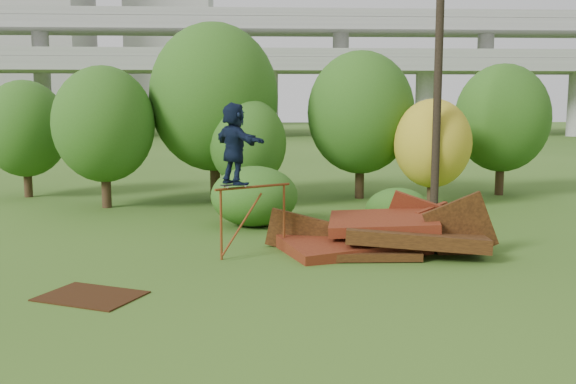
{
  "coord_description": "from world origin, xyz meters",
  "views": [
    {
      "loc": [
        -1.61,
        -13.42,
        3.72
      ],
      "look_at": [
        -0.8,
        2.0,
        1.6
      ],
      "focal_mm": 40.0,
      "sensor_mm": 36.0,
      "label": 1
    }
  ],
  "objects_px": {
    "flat_plate": "(91,296)",
    "utility_pole": "(439,47)",
    "skater": "(234,144)",
    "scrap_pile": "(384,236)"
  },
  "relations": [
    {
      "from": "skater",
      "to": "scrap_pile",
      "type": "bearing_deg",
      "value": -117.64
    },
    {
      "from": "scrap_pile",
      "to": "flat_plate",
      "type": "relative_size",
      "value": 3.12
    },
    {
      "from": "skater",
      "to": "utility_pole",
      "type": "height_order",
      "value": "utility_pole"
    },
    {
      "from": "flat_plate",
      "to": "utility_pole",
      "type": "height_order",
      "value": "utility_pole"
    },
    {
      "from": "flat_plate",
      "to": "utility_pole",
      "type": "xyz_separation_m",
      "value": [
        9.48,
        9.62,
        5.62
      ]
    },
    {
      "from": "scrap_pile",
      "to": "skater",
      "type": "xyz_separation_m",
      "value": [
        -3.77,
        -0.48,
        2.39
      ]
    },
    {
      "from": "scrap_pile",
      "to": "skater",
      "type": "relative_size",
      "value": 2.98
    },
    {
      "from": "skater",
      "to": "flat_plate",
      "type": "height_order",
      "value": "skater"
    },
    {
      "from": "scrap_pile",
      "to": "flat_plate",
      "type": "height_order",
      "value": "scrap_pile"
    },
    {
      "from": "scrap_pile",
      "to": "utility_pole",
      "type": "relative_size",
      "value": 0.52
    }
  ]
}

